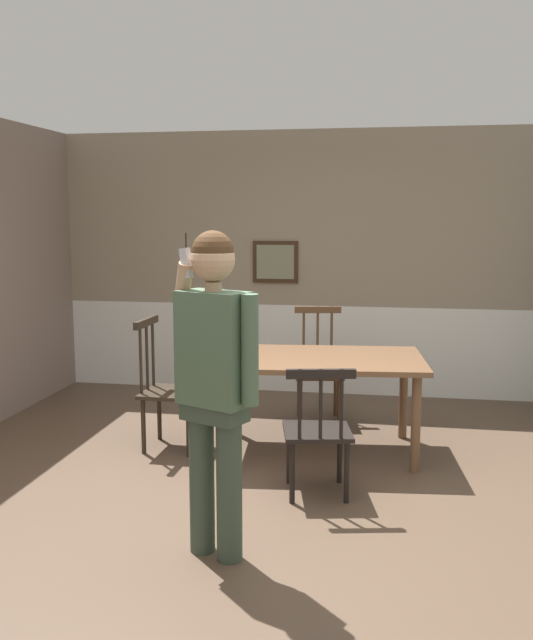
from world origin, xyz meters
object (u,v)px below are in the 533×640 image
chair_near_window (168,388)px  chair_at_table_head (318,369)px  chair_by_doorway (318,430)px  person_figure (215,372)px  dining_table (318,368)px

chair_near_window → chair_at_table_head: chair_near_window is taller
chair_by_doorway → person_figure: person_figure is taller
chair_at_table_head → chair_near_window: bearing=32.3°
dining_table → person_figure: person_figure is taller
dining_table → chair_by_doorway: chair_by_doorway is taller
dining_table → chair_near_window: chair_near_window is taller
chair_by_doorway → dining_table: bearing=84.2°
chair_at_table_head → person_figure: size_ratio=0.58×
chair_by_doorway → chair_at_table_head: bearing=84.2°
chair_at_table_head → chair_by_doorway: bearing=85.9°
dining_table → chair_by_doorway: bearing=-84.3°
person_figure → chair_by_doorway: bearing=-91.5°
dining_table → chair_at_table_head: chair_at_table_head is taller
chair_near_window → chair_by_doorway: size_ratio=1.17×
dining_table → person_figure: 1.91m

